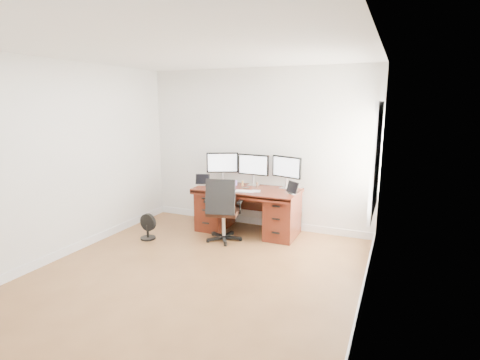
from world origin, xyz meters
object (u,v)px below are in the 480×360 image
at_px(desk, 248,209).
at_px(office_chair, 223,220).
at_px(floor_fan, 148,227).
at_px(monitor_center, 253,166).
at_px(keyboard, 245,191).

relative_size(desk, office_chair, 1.67).
bearing_deg(office_chair, floor_fan, -173.63).
distance_m(office_chair, monitor_center, 1.11).
height_order(floor_fan, monitor_center, monitor_center).
bearing_deg(desk, floor_fan, -144.42).
relative_size(office_chair, keyboard, 3.40).
height_order(desk, floor_fan, desk).
bearing_deg(keyboard, desk, 88.20).
bearing_deg(desk, keyboard, -78.66).
height_order(office_chair, floor_fan, office_chair).
distance_m(floor_fan, monitor_center, 1.99).
bearing_deg(desk, office_chair, -108.88).
xyz_separation_m(desk, monitor_center, (-0.00, 0.24, 0.68)).
height_order(desk, monitor_center, monitor_center).
relative_size(office_chair, monitor_center, 1.85).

